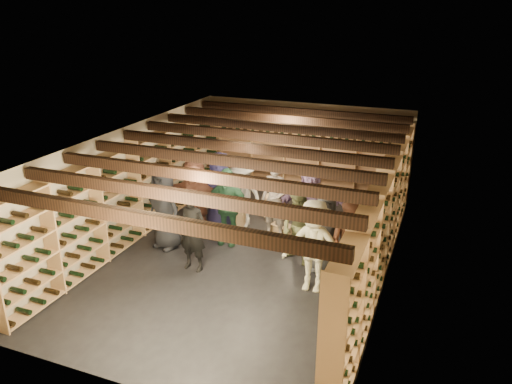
{
  "coord_description": "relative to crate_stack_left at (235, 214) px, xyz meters",
  "views": [
    {
      "loc": [
        3.47,
        -8.31,
        4.81
      ],
      "look_at": [
        0.11,
        0.2,
        1.32
      ],
      "focal_mm": 35.0,
      "sensor_mm": 36.0,
      "label": 1
    }
  ],
  "objects": [
    {
      "name": "person_11",
      "position": [
        1.77,
        -0.0,
        0.55
      ],
      "size": [
        1.57,
        0.81,
        1.62
      ],
      "primitive_type": "imported",
      "rotation": [
        0.0,
        0.0,
        0.23
      ],
      "color": "slate",
      "rests_on": "ground"
    },
    {
      "name": "wine_rack_left",
      "position": [
        -1.72,
        -1.3,
        0.82
      ],
      "size": [
        0.32,
        7.5,
        2.15
      ],
      "color": "tan",
      "rests_on": "ground"
    },
    {
      "name": "person_9",
      "position": [
        0.2,
        -0.0,
        0.52
      ],
      "size": [
        1.08,
        0.72,
        1.55
      ],
      "primitive_type": "imported",
      "rotation": [
        0.0,
        0.0,
        -0.15
      ],
      "color": "#A7A199",
      "rests_on": "ground"
    },
    {
      "name": "crate_stack_right",
      "position": [
        0.72,
        0.79,
        0.0
      ],
      "size": [
        0.55,
        0.41,
        0.51
      ],
      "rotation": [
        0.0,
        0.0,
        0.17
      ],
      "color": "tan",
      "rests_on": "ground"
    },
    {
      "name": "person_10",
      "position": [
        0.25,
        -0.93,
        0.58
      ],
      "size": [
        0.99,
        0.42,
        1.68
      ],
      "primitive_type": "imported",
      "rotation": [
        0.0,
        0.0,
        0.02
      ],
      "color": "#1F452F",
      "rests_on": "ground"
    },
    {
      "name": "person_2",
      "position": [
        1.88,
        -1.21,
        0.49
      ],
      "size": [
        0.89,
        0.81,
        1.48
      ],
      "primitive_type": "imported",
      "rotation": [
        0.0,
        0.0,
        -0.44
      ],
      "color": "#4E5231",
      "rests_on": "ground"
    },
    {
      "name": "ceiling_joists",
      "position": [
        0.85,
        -1.3,
        2.01
      ],
      "size": [
        5.4,
        7.12,
        0.18
      ],
      "color": "black",
      "rests_on": "ground"
    },
    {
      "name": "crate_stack_left",
      "position": [
        0.0,
        0.0,
        0.0
      ],
      "size": [
        0.53,
        0.37,
        0.51
      ],
      "rotation": [
        0.0,
        0.0,
        0.09
      ],
      "color": "tan",
      "rests_on": "ground"
    },
    {
      "name": "person_5",
      "position": [
        -0.6,
        -0.75,
        0.61
      ],
      "size": [
        1.62,
        0.55,
        1.74
      ],
      "primitive_type": "imported",
      "rotation": [
        0.0,
        0.0,
        0.02
      ],
      "color": "brown",
      "rests_on": "ground"
    },
    {
      "name": "person_7",
      "position": [
        1.08,
        -0.32,
        0.61
      ],
      "size": [
        0.68,
        0.49,
        1.72
      ],
      "primitive_type": "imported",
      "rotation": [
        0.0,
        0.0,
        -0.13
      ],
      "color": "gray",
      "rests_on": "ground"
    },
    {
      "name": "person_1",
      "position": [
        0.11,
        -2.18,
        0.52
      ],
      "size": [
        0.6,
        0.42,
        1.56
      ],
      "primitive_type": "imported",
      "rotation": [
        0.0,
        0.0,
        -0.08
      ],
      "color": "black",
      "rests_on": "ground"
    },
    {
      "name": "person_4",
      "position": [
        3.03,
        -1.11,
        0.53
      ],
      "size": [
        0.93,
        0.42,
        1.57
      ],
      "primitive_type": "imported",
      "rotation": [
        0.0,
        0.0,
        -0.05
      ],
      "color": "teal",
      "rests_on": "ground"
    },
    {
      "name": "person_6",
      "position": [
        -0.17,
        -0.41,
        0.65
      ],
      "size": [
        1.0,
        0.77,
        1.82
      ],
      "primitive_type": "imported",
      "rotation": [
        0.0,
        0.0,
        0.24
      ],
      "color": "#1F1D44",
      "rests_on": "ground"
    },
    {
      "name": "wine_rack_right",
      "position": [
        3.42,
        -1.3,
        0.82
      ],
      "size": [
        0.32,
        7.5,
        2.15
      ],
      "color": "tan",
      "rests_on": "ground"
    },
    {
      "name": "person_8",
      "position": [
        3.03,
        -1.85,
        0.61
      ],
      "size": [
        0.9,
        0.73,
        1.72
      ],
      "primitive_type": "imported",
      "rotation": [
        0.0,
        0.0,
        -0.1
      ],
      "color": "#4B291B",
      "rests_on": "ground"
    },
    {
      "name": "walls",
      "position": [
        0.85,
        -1.3,
        0.95
      ],
      "size": [
        5.52,
        8.02,
        2.4
      ],
      "color": "#B5A78C",
      "rests_on": "ground"
    },
    {
      "name": "ground",
      "position": [
        0.85,
        -1.3,
        -0.26
      ],
      "size": [
        8.0,
        8.0,
        0.0
      ],
      "primitive_type": "plane",
      "color": "black",
      "rests_on": "ground"
    },
    {
      "name": "crate_loose",
      "position": [
        1.15,
        -0.0,
        -0.17
      ],
      "size": [
        0.59,
        0.5,
        0.17
      ],
      "primitive_type": "cube",
      "rotation": [
        0.0,
        0.0,
        -0.4
      ],
      "color": "tan",
      "rests_on": "ground"
    },
    {
      "name": "person_0",
      "position": [
        -0.87,
        -1.56,
        0.6
      ],
      "size": [
        0.97,
        0.77,
        1.72
      ],
      "primitive_type": "imported",
      "rotation": [
        0.0,
        0.0,
        -0.31
      ],
      "color": "black",
      "rests_on": "ground"
    },
    {
      "name": "ceiling",
      "position": [
        0.85,
        -1.3,
        2.15
      ],
      "size": [
        5.5,
        8.0,
        0.01
      ],
      "primitive_type": "cube",
      "color": "beige",
      "rests_on": "walls"
    },
    {
      "name": "person_12",
      "position": [
        2.42,
        -1.3,
        0.54
      ],
      "size": [
        0.8,
        0.55,
        1.59
      ],
      "primitive_type": "imported",
      "rotation": [
        0.0,
        0.0,
        0.06
      ],
      "color": "#323337",
      "rests_on": "ground"
    },
    {
      "name": "wine_rack_back",
      "position": [
        0.85,
        2.53,
        0.82
      ],
      "size": [
        4.7,
        0.3,
        2.15
      ],
      "color": "tan",
      "rests_on": "ground"
    },
    {
      "name": "person_3",
      "position": [
        2.41,
        -2.07,
        0.6
      ],
      "size": [
        1.11,
        0.65,
        1.7
      ],
      "primitive_type": "imported",
      "rotation": [
        0.0,
        0.0,
        0.02
      ],
      "color": "beige",
      "rests_on": "ground"
    }
  ]
}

